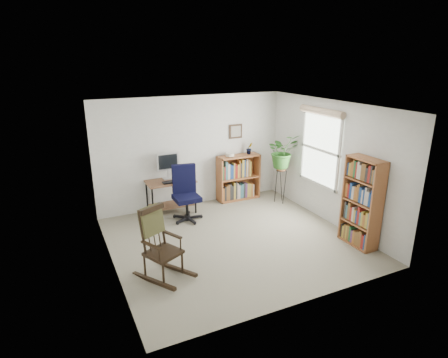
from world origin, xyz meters
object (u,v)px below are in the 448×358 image
rocking_chair (163,244)px  low_bookshelf (238,177)px  desk (171,197)px  office_chair (187,194)px  tall_bookshelf (362,203)px

rocking_chair → low_bookshelf: size_ratio=1.07×
desk → office_chair: bearing=-71.3°
office_chair → tall_bookshelf: 3.27m
low_bookshelf → desk: bearing=-175.8°
rocking_chair → tall_bookshelf: bearing=-34.1°
low_bookshelf → tall_bookshelf: (0.88, -2.87, 0.26)m
office_chair → tall_bookshelf: (2.36, -2.26, 0.22)m
desk → rocking_chair: size_ratio=0.89×
tall_bookshelf → low_bookshelf: bearing=107.0°
office_chair → low_bookshelf: 1.61m
desk → office_chair: (0.17, -0.50, 0.21)m
rocking_chair → tall_bookshelf: 3.42m
office_chair → low_bookshelf: office_chair is taller
desk → tall_bookshelf: 3.77m
desk → office_chair: 0.57m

